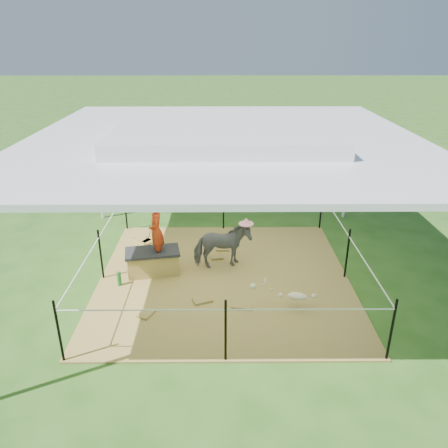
{
  "coord_description": "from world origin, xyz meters",
  "views": [
    {
      "loc": [
        -0.06,
        -7.08,
        4.18
      ],
      "look_at": [
        0.0,
        0.6,
        0.85
      ],
      "focal_mm": 35.0,
      "sensor_mm": 36.0,
      "label": 1
    }
  ],
  "objects_px": {
    "green_bottle": "(119,279)",
    "distant_person": "(305,152)",
    "foal": "(297,295)",
    "woman": "(156,226)",
    "straw_bale": "(153,263)",
    "pony": "(222,246)",
    "picnic_table_far": "(365,146)",
    "picnic_table_near": "(276,151)",
    "trash_barrel": "(356,163)"
  },
  "relations": [
    {
      "from": "green_bottle",
      "to": "distant_person",
      "type": "bearing_deg",
      "value": 59.0
    },
    {
      "from": "green_bottle",
      "to": "distant_person",
      "type": "relative_size",
      "value": 0.26
    },
    {
      "from": "foal",
      "to": "picnic_table_near",
      "type": "xyz_separation_m",
      "value": [
        0.71,
        9.08,
        0.14
      ]
    },
    {
      "from": "picnic_table_far",
      "to": "distant_person",
      "type": "height_order",
      "value": "distant_person"
    },
    {
      "from": "straw_bale",
      "to": "pony",
      "type": "distance_m",
      "value": 1.34
    },
    {
      "from": "foal",
      "to": "trash_barrel",
      "type": "bearing_deg",
      "value": 81.91
    },
    {
      "from": "straw_bale",
      "to": "pony",
      "type": "height_order",
      "value": "pony"
    },
    {
      "from": "foal",
      "to": "distant_person",
      "type": "xyz_separation_m",
      "value": [
        1.66,
        8.63,
        0.23
      ]
    },
    {
      "from": "woman",
      "to": "trash_barrel",
      "type": "relative_size",
      "value": 1.25
    },
    {
      "from": "green_bottle",
      "to": "foal",
      "type": "relative_size",
      "value": 0.29
    },
    {
      "from": "foal",
      "to": "green_bottle",
      "type": "bearing_deg",
      "value": -179.1
    },
    {
      "from": "pony",
      "to": "trash_barrel",
      "type": "bearing_deg",
      "value": -47.67
    },
    {
      "from": "picnic_table_far",
      "to": "woman",
      "type": "bearing_deg",
      "value": -118.56
    },
    {
      "from": "picnic_table_near",
      "to": "picnic_table_far",
      "type": "bearing_deg",
      "value": 32.2
    },
    {
      "from": "pony",
      "to": "distant_person",
      "type": "relative_size",
      "value": 1.05
    },
    {
      "from": "green_bottle",
      "to": "picnic_table_far",
      "type": "distance_m",
      "value": 11.79
    },
    {
      "from": "pony",
      "to": "foal",
      "type": "distance_m",
      "value": 1.87
    },
    {
      "from": "picnic_table_far",
      "to": "distant_person",
      "type": "bearing_deg",
      "value": -142.36
    },
    {
      "from": "foal",
      "to": "picnic_table_far",
      "type": "height_order",
      "value": "picnic_table_far"
    },
    {
      "from": "straw_bale",
      "to": "green_bottle",
      "type": "relative_size",
      "value": 3.6
    },
    {
      "from": "picnic_table_near",
      "to": "distant_person",
      "type": "relative_size",
      "value": 1.99
    },
    {
      "from": "woman",
      "to": "pony",
      "type": "distance_m",
      "value": 1.33
    },
    {
      "from": "picnic_table_near",
      "to": "woman",
      "type": "bearing_deg",
      "value": -95.1
    },
    {
      "from": "straw_bale",
      "to": "foal",
      "type": "relative_size",
      "value": 1.05
    },
    {
      "from": "pony",
      "to": "picnic_table_far",
      "type": "distance_m",
      "value": 10.19
    },
    {
      "from": "straw_bale",
      "to": "distant_person",
      "type": "distance_m",
      "value": 8.55
    },
    {
      "from": "picnic_table_near",
      "to": "distant_person",
      "type": "bearing_deg",
      "value": -8.69
    },
    {
      "from": "woman",
      "to": "green_bottle",
      "type": "distance_m",
      "value": 1.16
    },
    {
      "from": "picnic_table_near",
      "to": "green_bottle",
      "type": "bearing_deg",
      "value": -97.84
    },
    {
      "from": "trash_barrel",
      "to": "distant_person",
      "type": "relative_size",
      "value": 0.89
    },
    {
      "from": "picnic_table_far",
      "to": "distant_person",
      "type": "xyz_separation_m",
      "value": [
        -2.49,
        -1.41,
        0.15
      ]
    },
    {
      "from": "woman",
      "to": "distant_person",
      "type": "bearing_deg",
      "value": 140.78
    },
    {
      "from": "trash_barrel",
      "to": "picnic_table_far",
      "type": "bearing_deg",
      "value": 67.3
    },
    {
      "from": "trash_barrel",
      "to": "distant_person",
      "type": "xyz_separation_m",
      "value": [
        -1.36,
        1.28,
        0.06
      ]
    },
    {
      "from": "green_bottle",
      "to": "foal",
      "type": "xyz_separation_m",
      "value": [
        3.08,
        -0.73,
        0.12
      ]
    },
    {
      "from": "woman",
      "to": "distant_person",
      "type": "height_order",
      "value": "woman"
    },
    {
      "from": "foal",
      "to": "distant_person",
      "type": "bearing_deg",
      "value": 93.4
    },
    {
      "from": "straw_bale",
      "to": "woman",
      "type": "xyz_separation_m",
      "value": [
        0.1,
        0.0,
        0.77
      ]
    },
    {
      "from": "green_bottle",
      "to": "woman",
      "type": "bearing_deg",
      "value": 34.7
    },
    {
      "from": "foal",
      "to": "picnic_table_near",
      "type": "height_order",
      "value": "picnic_table_near"
    },
    {
      "from": "pony",
      "to": "picnic_table_far",
      "type": "height_order",
      "value": "pony"
    },
    {
      "from": "picnic_table_far",
      "to": "trash_barrel",
      "type": "bearing_deg",
      "value": -104.63
    },
    {
      "from": "woman",
      "to": "green_bottle",
      "type": "relative_size",
      "value": 4.32
    },
    {
      "from": "distant_person",
      "to": "picnic_table_far",
      "type": "bearing_deg",
      "value": -137.18
    },
    {
      "from": "woman",
      "to": "picnic_table_near",
      "type": "height_order",
      "value": "woman"
    },
    {
      "from": "trash_barrel",
      "to": "green_bottle",
      "type": "bearing_deg",
      "value": -132.73
    },
    {
      "from": "straw_bale",
      "to": "picnic_table_far",
      "type": "height_order",
      "value": "picnic_table_far"
    },
    {
      "from": "green_bottle",
      "to": "trash_barrel",
      "type": "height_order",
      "value": "trash_barrel"
    },
    {
      "from": "woman",
      "to": "foal",
      "type": "height_order",
      "value": "woman"
    },
    {
      "from": "distant_person",
      "to": "foal",
      "type": "bearing_deg",
      "value": 92.33
    }
  ]
}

